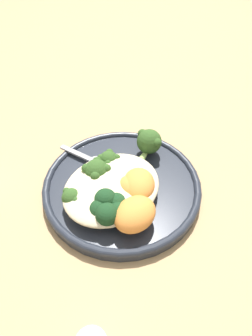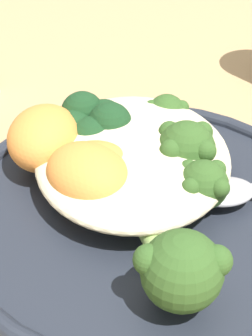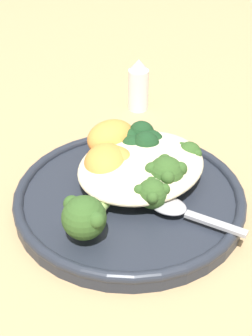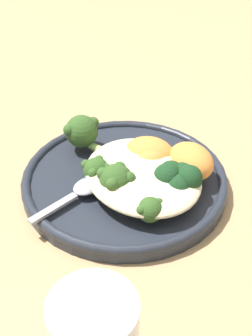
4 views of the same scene
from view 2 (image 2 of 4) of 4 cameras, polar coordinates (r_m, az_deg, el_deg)
name	(u,v)px [view 2 (image 2 of 4)]	position (r m, az deg, el deg)	size (l,w,h in m)	color
ground_plane	(117,239)	(0.37, -0.92, -7.22)	(4.00, 4.00, 0.00)	tan
plate	(144,211)	(0.37, 1.88, -4.43)	(0.26, 0.26, 0.02)	#232833
quinoa_mound	(133,156)	(0.38, 0.69, 1.25)	(0.16, 0.13, 0.03)	beige
broccoli_stalk_0	(176,263)	(0.30, 5.07, -9.54)	(0.12, 0.07, 0.04)	#8EB25B
broccoli_stalk_1	(180,184)	(0.36, 5.50, -1.63)	(0.04, 0.09, 0.03)	#8EB25B
broccoli_stalk_2	(178,154)	(0.38, 5.30, 1.45)	(0.06, 0.08, 0.04)	#8EB25B
broccoli_stalk_3	(156,131)	(0.41, 3.07, 3.79)	(0.10, 0.06, 0.03)	#8EB25B
sweet_potato_chunk_0	(89,176)	(0.35, -3.82, -0.82)	(0.06, 0.05, 0.04)	orange
sweet_potato_chunk_1	(95,167)	(0.37, -3.14, 0.07)	(0.05, 0.04, 0.03)	orange
sweet_potato_chunk_2	(94,171)	(0.36, -3.25, -0.33)	(0.04, 0.04, 0.03)	orange
sweet_potato_chunk_3	(44,138)	(0.39, -8.30, 3.07)	(0.06, 0.05, 0.04)	orange
kale_tuft	(92,126)	(0.40, -3.42, 4.31)	(0.06, 0.06, 0.04)	#193D1E
spoon	(238,190)	(0.37, 11.30, -2.20)	(0.04, 0.11, 0.01)	#A3A3A8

